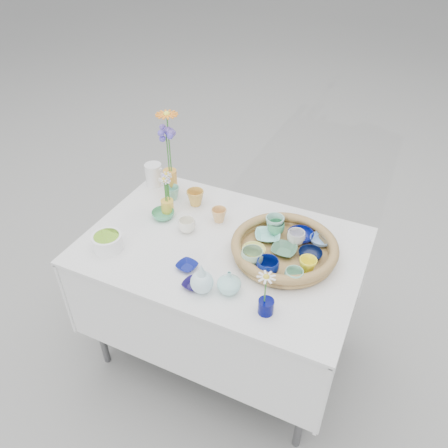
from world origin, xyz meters
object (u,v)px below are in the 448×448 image
at_px(display_table, 223,348).
at_px(wicker_tray, 284,249).
at_px(bud_vase_seafoam, 229,282).
at_px(tall_vase_yellow, 171,181).

distance_m(display_table, wicker_tray, 0.85).
relative_size(display_table, wicker_tray, 2.66).
bearing_deg(wicker_tray, display_table, -169.88).
distance_m(bud_vase_seafoam, tall_vase_yellow, 0.80).
distance_m(display_table, tall_vase_yellow, 0.98).
bearing_deg(bud_vase_seafoam, display_table, 120.73).
bearing_deg(bud_vase_seafoam, tall_vase_yellow, 137.61).
xyz_separation_m(wicker_tray, bud_vase_seafoam, (-0.13, -0.30, 0.01)).
xyz_separation_m(display_table, wicker_tray, (0.28, 0.05, 0.80)).
bearing_deg(wicker_tray, tall_vase_yellow, 161.97).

